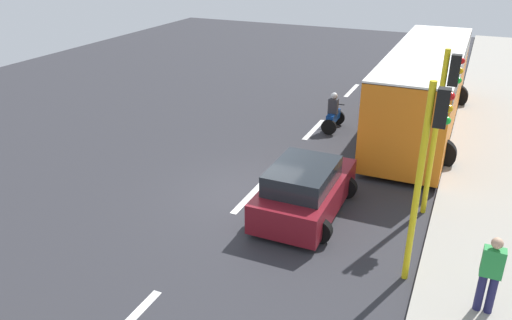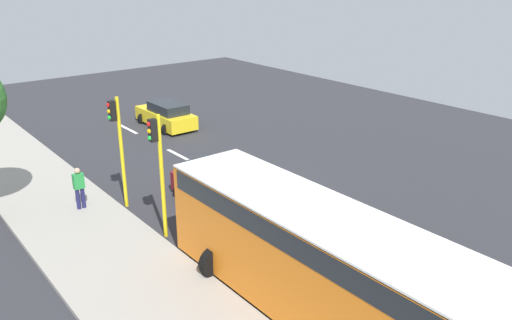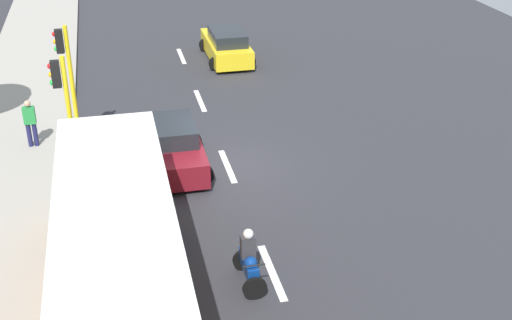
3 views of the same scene
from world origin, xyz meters
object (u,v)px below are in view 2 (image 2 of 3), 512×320
Objects in this scene: city_bus at (324,260)px; car_maroon at (213,185)px; pedestrian_near_signal at (79,187)px; traffic_light_midblock at (118,137)px; car_yellow_cab at (166,115)px; traffic_light_corner at (158,160)px; motorcycle at (355,241)px.

car_maroon is at bearing -103.72° from city_bus.
traffic_light_midblock is (-1.50, 0.65, 1.87)m from pedestrian_near_signal.
car_maroon is 5.21m from pedestrian_near_signal.
car_maroon is 0.86× the size of car_yellow_cab.
city_bus is at bearing 76.28° from car_maroon.
traffic_light_corner is 1.00× the size of traffic_light_midblock.
car_yellow_cab is 0.41× the size of city_bus.
traffic_light_midblock reaches higher than car_maroon.
traffic_light_corner is at bearing 24.08° from car_maroon.
traffic_light_corner is at bearing -80.68° from city_bus.
pedestrian_near_signal is (4.59, -2.45, 0.35)m from car_maroon.
car_maroon is 2.52× the size of motorcycle.
traffic_light_corner is at bearing 90.00° from traffic_light_midblock.
traffic_light_corner is at bearing 60.06° from car_yellow_cab.
traffic_light_midblock is (0.00, -3.18, 0.00)m from traffic_light_corner.
motorcycle is (2.74, 17.26, -0.07)m from car_yellow_cab.
pedestrian_near_signal is (5.68, -9.07, 0.42)m from motorcycle.
city_bus is at bearing 99.32° from traffic_light_corner.
car_maroon is at bearing -155.92° from traffic_light_corner.
motorcycle reaches higher than car_maroon.
traffic_light_corner is (6.92, 12.02, 2.22)m from car_yellow_cab.
traffic_light_corner reaches higher than motorcycle.
car_maroon is 4.21m from traffic_light_midblock.
car_maroon is 8.45m from city_bus.
car_maroon is 0.35× the size of city_bus.
car_yellow_cab is 1.00× the size of traffic_light_midblock.
car_maroon is at bearing -80.63° from motorcycle.
car_maroon is 4.05m from traffic_light_corner.
car_yellow_cab is at bearing -109.80° from car_maroon.
car_maroon is 2.28× the size of pedestrian_near_signal.
traffic_light_midblock is at bearing -83.64° from city_bus.
traffic_light_midblock is at bearing -30.23° from car_maroon.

